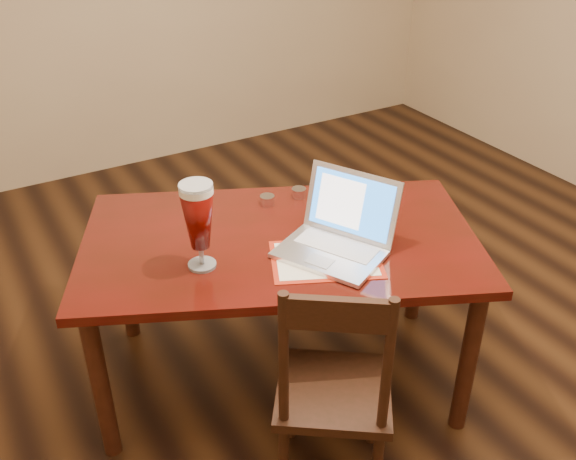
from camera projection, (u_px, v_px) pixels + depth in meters
ground at (360, 362)px, 2.82m from camera, size 5.00×5.00×0.00m
dining_table at (279, 254)px, 2.42m from camera, size 1.68×1.36×1.01m
dining_chair at (334, 391)px, 2.09m from camera, size 0.52×0.51×0.89m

